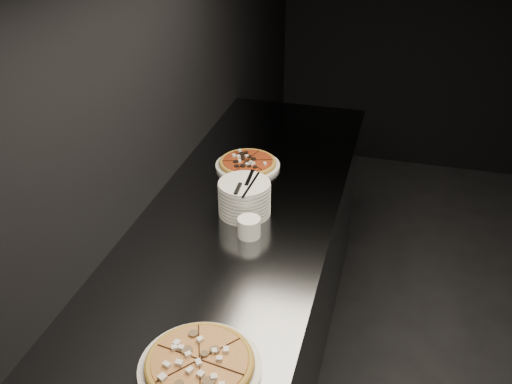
% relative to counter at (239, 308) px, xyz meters
% --- Properties ---
extents(wall_left, '(0.02, 5.00, 2.80)m').
position_rel_counter_xyz_m(wall_left, '(-0.37, 0.00, 0.94)').
color(wall_left, black).
rests_on(wall_left, floor).
extents(counter, '(0.74, 2.44, 0.92)m').
position_rel_counter_xyz_m(counter, '(0.00, 0.00, 0.00)').
color(counter, '#595C61').
rests_on(counter, floor).
extents(pizza_mushroom, '(0.34, 0.34, 0.04)m').
position_rel_counter_xyz_m(pizza_mushroom, '(0.12, -0.75, 0.48)').
color(pizza_mushroom, silver).
rests_on(pizza_mushroom, counter).
extents(pizza_tomato, '(0.33, 0.33, 0.03)m').
position_rel_counter_xyz_m(pizza_tomato, '(-0.07, 0.41, 0.48)').
color(pizza_tomato, silver).
rests_on(pizza_tomato, counter).
extents(plate_stack, '(0.20, 0.20, 0.14)m').
position_rel_counter_xyz_m(plate_stack, '(0.02, 0.04, 0.53)').
color(plate_stack, silver).
rests_on(plate_stack, counter).
extents(cutlery, '(0.08, 0.21, 0.01)m').
position_rel_counter_xyz_m(cutlery, '(0.03, 0.03, 0.60)').
color(cutlery, '#BBBCC2').
rests_on(cutlery, plate_stack).
extents(ramekin, '(0.08, 0.08, 0.07)m').
position_rel_counter_xyz_m(ramekin, '(0.08, -0.10, 0.50)').
color(ramekin, silver).
rests_on(ramekin, counter).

